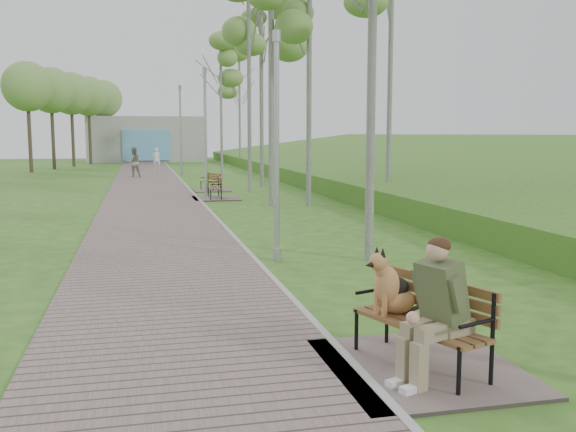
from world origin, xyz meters
name	(u,v)px	position (x,y,z in m)	size (l,w,h in m)	color
ground	(304,313)	(0.00, 0.00, 0.00)	(120.00, 120.00, 0.00)	#305B1E
walkway	(149,188)	(-1.75, 21.50, 0.02)	(3.50, 67.00, 0.04)	#6D5E58
kerb	(188,187)	(0.00, 21.50, 0.03)	(0.10, 67.00, 0.05)	#999993
embankment	(440,186)	(12.00, 20.00, 0.00)	(14.00, 70.00, 1.60)	#5B9130
building_north	(146,139)	(-1.50, 50.97, 1.99)	(10.00, 5.20, 4.00)	#9E9E99
bench_main	(416,327)	(0.60, -2.41, 0.49)	(1.97, 2.19, 1.72)	#6D5E58
bench_second	(215,194)	(0.64, 16.11, 0.19)	(1.72, 1.91, 1.06)	#6D5E58
bench_third	(211,187)	(0.87, 19.70, 0.17)	(1.55, 1.72, 0.95)	#6D5E58
lamp_post_near	(277,156)	(0.42, 3.73, 2.07)	(0.17, 0.17, 4.43)	#A2A5AA
lamp_post_second	(206,137)	(0.42, 17.12, 2.36)	(0.20, 0.20, 5.06)	#A2A5AA
lamp_post_third	(181,133)	(0.34, 31.00, 2.51)	(0.21, 0.21, 5.38)	#A2A5AA
pedestrian_near	(156,159)	(-0.96, 37.53, 0.76)	(0.56, 0.37, 1.53)	white
pedestrian_far	(134,162)	(-2.46, 29.40, 0.87)	(0.84, 0.66, 1.74)	gray
birch_mid_c	(249,8)	(2.48, 18.87, 7.70)	(2.69, 2.69, 9.81)	silver
birch_far_a	(261,23)	(3.49, 21.40, 7.54)	(2.91, 2.91, 9.60)	silver
birch_far_b	(221,66)	(2.51, 28.61, 6.30)	(2.31, 2.31, 8.02)	silver
birch_far_c	(239,72)	(5.16, 38.79, 6.95)	(2.32, 2.32, 8.85)	silver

